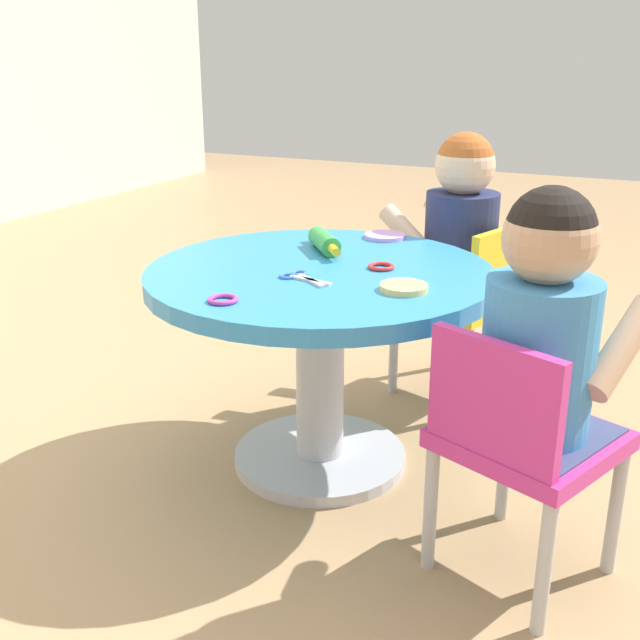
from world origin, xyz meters
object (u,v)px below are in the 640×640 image
(craft_table, at_px, (320,322))
(child_chair_right, at_px, (467,300))
(seated_child_right, at_px, (460,223))
(craft_scissors, at_px, (301,277))
(rolling_pin, at_px, (324,242))
(child_chair_left, at_px, (520,442))
(seated_child_left, at_px, (543,325))

(craft_table, relative_size, child_chair_right, 1.55)
(seated_child_right, bearing_deg, craft_scissors, 164.18)
(child_chair_right, distance_m, rolling_pin, 0.54)
(seated_child_right, height_order, rolling_pin, seated_child_right)
(child_chair_left, xyz_separation_m, seated_child_right, (0.82, 0.36, 0.23))
(child_chair_left, relative_size, seated_child_left, 1.05)
(seated_child_right, xyz_separation_m, craft_scissors, (-0.66, 0.19, -0.01))
(craft_table, bearing_deg, craft_scissors, 177.46)
(craft_table, distance_m, child_chair_left, 0.60)
(craft_scissors, bearing_deg, rolling_pin, 12.59)
(craft_table, bearing_deg, child_chair_left, -115.34)
(child_chair_left, relative_size, rolling_pin, 2.82)
(seated_child_right, bearing_deg, rolling_pin, 149.63)
(rolling_pin, distance_m, craft_scissors, 0.25)
(child_chair_left, height_order, craft_scissors, child_chair_left)
(child_chair_right, distance_m, craft_scissors, 0.72)
(seated_child_right, relative_size, rolling_pin, 2.68)
(seated_child_right, relative_size, craft_scissors, 3.58)
(craft_table, distance_m, child_chair_right, 0.60)
(seated_child_left, xyz_separation_m, rolling_pin, (0.37, 0.61, 0.01))
(craft_table, relative_size, craft_scissors, 5.82)
(rolling_pin, bearing_deg, seated_child_right, -30.37)
(seated_child_left, distance_m, rolling_pin, 0.72)
(child_chair_right, height_order, rolling_pin, rolling_pin)
(child_chair_left, xyz_separation_m, seated_child_left, (0.04, -0.01, 0.23))
(craft_scissors, bearing_deg, seated_child_left, -102.55)
(child_chair_left, distance_m, seated_child_right, 0.92)
(child_chair_left, height_order, seated_child_left, seated_child_left)
(child_chair_left, distance_m, seated_child_left, 0.23)
(craft_scissors, bearing_deg, child_chair_left, -106.53)
(child_chair_left, bearing_deg, seated_child_left, -22.00)
(seated_child_left, relative_size, rolling_pin, 2.68)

